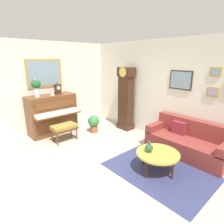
% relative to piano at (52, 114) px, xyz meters
% --- Properties ---
extents(ground_plane, '(6.40, 6.00, 0.10)m').
position_rel_piano_xyz_m(ground_plane, '(2.23, -0.15, -0.66)').
color(ground_plane, '#B2A899').
extents(wall_left, '(0.13, 4.90, 2.80)m').
position_rel_piano_xyz_m(wall_left, '(-0.37, -0.14, 0.80)').
color(wall_left, silver).
rests_on(wall_left, ground_plane).
extents(wall_back, '(5.30, 0.13, 2.80)m').
position_rel_piano_xyz_m(wall_back, '(2.25, 2.25, 0.79)').
color(wall_back, silver).
rests_on(wall_back, ground_plane).
extents(area_rug, '(2.10, 1.50, 0.01)m').
position_rel_piano_xyz_m(area_rug, '(3.48, 0.70, -0.61)').
color(area_rug, navy).
rests_on(area_rug, ground_plane).
extents(piano, '(0.87, 1.44, 1.21)m').
position_rel_piano_xyz_m(piano, '(0.00, 0.00, 0.00)').
color(piano, brown).
rests_on(piano, ground_plane).
extents(piano_bench, '(0.42, 0.70, 0.48)m').
position_rel_piano_xyz_m(piano_bench, '(0.79, -0.04, -0.21)').
color(piano_bench, brown).
rests_on(piano_bench, ground_plane).
extents(grandfather_clock, '(0.52, 0.34, 2.03)m').
position_rel_piano_xyz_m(grandfather_clock, '(1.26, 1.96, 0.35)').
color(grandfather_clock, '#3D2316').
rests_on(grandfather_clock, ground_plane).
extents(couch, '(1.90, 0.80, 0.84)m').
position_rel_piano_xyz_m(couch, '(3.50, 1.84, -0.30)').
color(couch, maroon).
rests_on(couch, ground_plane).
extents(coffee_table, '(0.88, 0.88, 0.43)m').
position_rel_piano_xyz_m(coffee_table, '(3.45, 0.67, -0.22)').
color(coffee_table, gold).
rests_on(coffee_table, ground_plane).
extents(mantel_clock, '(0.13, 0.18, 0.38)m').
position_rel_piano_xyz_m(mantel_clock, '(0.00, 0.25, 0.77)').
color(mantel_clock, '#3D2316').
rests_on(mantel_clock, piano).
extents(flower_vase, '(0.26, 0.26, 0.58)m').
position_rel_piano_xyz_m(flower_vase, '(0.00, -0.40, 0.91)').
color(flower_vase, silver).
rests_on(flower_vase, piano).
extents(teacup, '(0.12, 0.12, 0.06)m').
position_rel_piano_xyz_m(teacup, '(0.05, 0.04, 0.62)').
color(teacup, white).
rests_on(teacup, piano).
extents(green_jug, '(0.17, 0.17, 0.24)m').
position_rel_piano_xyz_m(green_jug, '(3.30, 0.56, -0.10)').
color(green_jug, '#234C33').
rests_on(green_jug, coffee_table).
extents(potted_plant, '(0.36, 0.36, 0.56)m').
position_rel_piano_xyz_m(potted_plant, '(0.83, 0.97, -0.29)').
color(potted_plant, '#935138').
rests_on(potted_plant, ground_plane).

